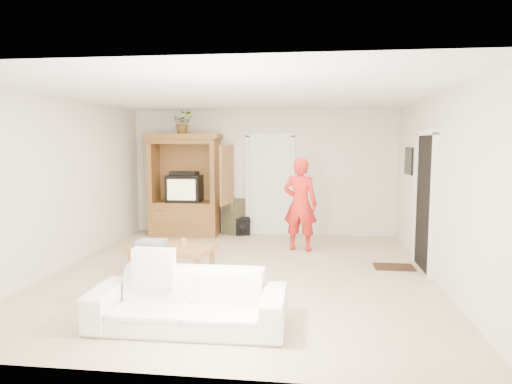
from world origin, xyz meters
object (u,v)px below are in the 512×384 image
at_px(man, 300,204).
at_px(sofa, 188,300).
at_px(coffee_table, 172,250).
at_px(armoire, 186,192).

distance_m(man, sofa, 3.78).
xyz_separation_m(man, coffee_table, (-1.79, -1.83, -0.45)).
xyz_separation_m(man, sofa, (-1.06, -3.59, -0.54)).
xyz_separation_m(armoire, man, (2.40, -1.10, -0.07)).
bearing_deg(sofa, man, 72.80).
bearing_deg(man, coffee_table, 58.06).
relative_size(armoire, sofa, 1.04).
height_order(armoire, sofa, armoire).
relative_size(sofa, coffee_table, 1.56).
distance_m(armoire, coffee_table, 3.03).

